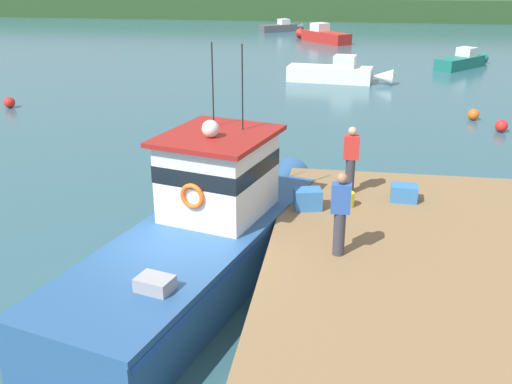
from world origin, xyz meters
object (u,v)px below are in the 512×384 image
object	(u,v)px
deckhand_by_the_boat	(351,159)
mooring_buoy_channel_marker	(473,114)
moored_boat_outer_mooring	(463,61)
moored_boat_near_channel	(281,27)
moored_boat_far_left	(337,73)
crate_single_by_cleat	(404,193)
crate_stack_mid_dock	(308,199)
bait_bucket	(347,199)
mooring_buoy_inshore	(9,102)
main_fishing_boat	(206,232)
mooring_buoy_spare_mooring	(501,126)
moored_boat_off_the_point	(323,36)
deckhand_further_back	(340,212)

from	to	relation	value
deckhand_by_the_boat	mooring_buoy_channel_marker	distance (m)	13.72
moored_boat_outer_mooring	mooring_buoy_channel_marker	distance (m)	13.78
moored_boat_near_channel	moored_boat_far_left	bearing A→B (deg)	-76.27
crate_single_by_cleat	deckhand_by_the_boat	size ratio (longest dim) A/B	0.37
mooring_buoy_channel_marker	moored_boat_outer_mooring	bearing A→B (deg)	82.74
deckhand_by_the_boat	moored_boat_near_channel	size ratio (longest dim) A/B	0.39
crate_stack_mid_dock	deckhand_by_the_boat	bearing A→B (deg)	50.43
crate_stack_mid_dock	bait_bucket	size ratio (longest dim) A/B	1.76
bait_bucket	mooring_buoy_channel_marker	world-z (taller)	bait_bucket
mooring_buoy_inshore	moored_boat_far_left	bearing A→B (deg)	30.29
crate_stack_mid_dock	moored_boat_outer_mooring	world-z (taller)	crate_stack_mid_dock
crate_single_by_cleat	moored_boat_outer_mooring	distance (m)	27.14
moored_boat_near_channel	moored_boat_far_left	xyz separation A→B (m)	(6.05, -24.76, 0.11)
main_fishing_boat	mooring_buoy_spare_mooring	world-z (taller)	main_fishing_boat
crate_stack_mid_dock	mooring_buoy_inshore	bearing A→B (deg)	139.26
deckhand_by_the_boat	moored_boat_far_left	size ratio (longest dim) A/B	0.27
crate_single_by_cleat	moored_boat_outer_mooring	bearing A→B (deg)	77.88
crate_stack_mid_dock	moored_boat_far_left	world-z (taller)	crate_stack_mid_dock
moored_boat_near_channel	mooring_buoy_channel_marker	distance (m)	34.59
deckhand_by_the_boat	moored_boat_far_left	bearing A→B (deg)	92.32
deckhand_by_the_boat	mooring_buoy_inshore	size ratio (longest dim) A/B	3.21
main_fishing_boat	moored_boat_off_the_point	xyz separation A→B (m)	(0.46, 40.01, -0.49)
crate_single_by_cleat	moored_boat_far_left	distance (m)	20.63
moored_boat_far_left	moored_boat_off_the_point	bearing A→B (deg)	95.51
deckhand_by_the_boat	moored_boat_off_the_point	xyz separation A→B (m)	(-2.51, 37.77, -1.54)
moored_boat_outer_mooring	mooring_buoy_channel_marker	world-z (taller)	moored_boat_outer_mooring
mooring_buoy_spare_mooring	deckhand_by_the_boat	bearing A→B (deg)	-118.94
mooring_buoy_channel_marker	bait_bucket	bearing A→B (deg)	-111.37
deckhand_further_back	mooring_buoy_channel_marker	xyz separation A→B (m)	(5.37, 15.79, -1.82)
bait_bucket	deckhand_by_the_boat	distance (m)	1.09
main_fishing_boat	moored_boat_outer_mooring	xyz separation A→B (m)	(9.92, 28.48, -0.58)
crate_single_by_cleat	mooring_buoy_inshore	xyz separation A→B (m)	(-16.87, 11.86, -1.13)
moored_boat_off_the_point	moored_boat_outer_mooring	world-z (taller)	moored_boat_off_the_point
deckhand_further_back	bait_bucket	bearing A→B (deg)	86.86
mooring_buoy_channel_marker	mooring_buoy_inshore	distance (m)	20.85
crate_single_by_cleat	moored_boat_far_left	size ratio (longest dim) A/B	0.10
deckhand_by_the_boat	moored_boat_outer_mooring	distance (m)	27.19
bait_bucket	moored_boat_near_channel	bearing A→B (deg)	98.48
bait_bucket	moored_boat_off_the_point	distance (m)	38.70
deckhand_by_the_boat	mooring_buoy_channel_marker	xyz separation A→B (m)	(5.20, 12.57, -1.82)
main_fishing_boat	mooring_buoy_inshore	xyz separation A→B (m)	(-12.65, 13.81, -0.75)
bait_bucket	mooring_buoy_inshore	bearing A→B (deg)	141.45
moored_boat_near_channel	moored_boat_outer_mooring	size ratio (longest dim) A/B	0.95
main_fishing_boat	crate_stack_mid_dock	world-z (taller)	main_fishing_boat
moored_boat_off_the_point	mooring_buoy_inshore	world-z (taller)	moored_boat_off_the_point
moored_boat_off_the_point	mooring_buoy_spare_mooring	xyz separation A→B (m)	(8.47, -27.00, -0.27)
bait_bucket	mooring_buoy_spare_mooring	size ratio (longest dim) A/B	0.69
mooring_buoy_spare_mooring	mooring_buoy_channel_marker	xyz separation A→B (m)	(-0.75, 1.80, -0.01)
deckhand_by_the_boat	deckhand_further_back	distance (m)	3.23
main_fishing_boat	bait_bucket	bearing A→B (deg)	25.50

